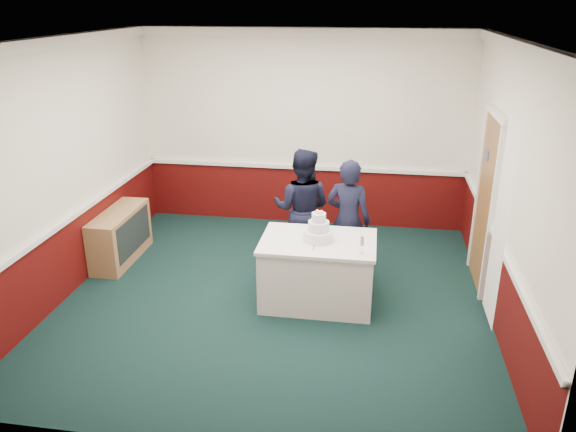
# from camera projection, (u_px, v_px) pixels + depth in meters

# --- Properties ---
(ground) EXTENTS (5.00, 5.00, 0.00)m
(ground) POSITION_uv_depth(u_px,v_px,m) (275.00, 297.00, 6.81)
(ground) COLOR black
(ground) RESTS_ON ground
(room_shell) EXTENTS (5.00, 5.00, 3.00)m
(room_shell) POSITION_uv_depth(u_px,v_px,m) (290.00, 126.00, 6.64)
(room_shell) COLOR white
(room_shell) RESTS_ON ground
(sideboard) EXTENTS (0.41, 1.20, 0.70)m
(sideboard) POSITION_uv_depth(u_px,v_px,m) (120.00, 236.00, 7.66)
(sideboard) COLOR #A1834E
(sideboard) RESTS_ON ground
(cake_table) EXTENTS (1.32, 0.92, 0.79)m
(cake_table) POSITION_uv_depth(u_px,v_px,m) (318.00, 270.00, 6.58)
(cake_table) COLOR white
(cake_table) RESTS_ON ground
(wedding_cake) EXTENTS (0.35, 0.35, 0.36)m
(wedding_cake) POSITION_uv_depth(u_px,v_px,m) (319.00, 231.00, 6.40)
(wedding_cake) COLOR white
(wedding_cake) RESTS_ON cake_table
(cake_knife) EXTENTS (0.04, 0.22, 0.00)m
(cake_knife) POSITION_uv_depth(u_px,v_px,m) (314.00, 247.00, 6.25)
(cake_knife) COLOR silver
(cake_knife) RESTS_ON cake_table
(champagne_flute) EXTENTS (0.05, 0.05, 0.21)m
(champagne_flute) POSITION_uv_depth(u_px,v_px,m) (362.00, 242.00, 6.06)
(champagne_flute) COLOR silver
(champagne_flute) RESTS_ON cake_table
(person_man) EXTENTS (0.84, 0.69, 1.61)m
(person_man) POSITION_uv_depth(u_px,v_px,m) (302.00, 209.00, 7.35)
(person_man) COLOR black
(person_man) RESTS_ON ground
(person_woman) EXTENTS (0.64, 0.49, 1.57)m
(person_woman) POSITION_uv_depth(u_px,v_px,m) (348.00, 220.00, 7.02)
(person_woman) COLOR black
(person_woman) RESTS_ON ground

